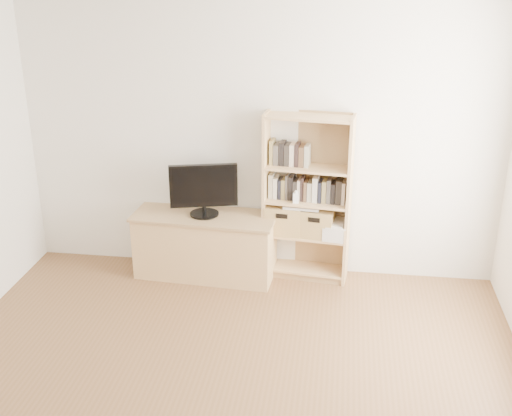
% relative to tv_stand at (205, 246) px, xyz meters
% --- Properties ---
extents(back_wall, '(4.50, 0.02, 2.60)m').
position_rel_tv_stand_xyz_m(back_wall, '(0.49, 0.25, 1.00)').
color(back_wall, white).
rests_on(back_wall, floor).
extents(ceiling, '(4.50, 5.00, 0.01)m').
position_rel_tv_stand_xyz_m(ceiling, '(0.49, -2.25, 2.30)').
color(ceiling, white).
rests_on(ceiling, back_wall).
extents(tv_stand, '(1.34, 0.58, 0.60)m').
position_rel_tv_stand_xyz_m(tv_stand, '(0.00, 0.00, 0.00)').
color(tv_stand, tan).
rests_on(tv_stand, floor).
extents(bookshelf, '(0.83, 0.37, 1.61)m').
position_rel_tv_stand_xyz_m(bookshelf, '(0.96, 0.10, 0.50)').
color(bookshelf, tan).
rests_on(bookshelf, floor).
extents(television, '(0.62, 0.20, 0.50)m').
position_rel_tv_stand_xyz_m(television, '(0.00, 0.00, 0.58)').
color(television, black).
rests_on(television, tv_stand).
extents(books_row_mid, '(0.80, 0.22, 0.21)m').
position_rel_tv_stand_xyz_m(books_row_mid, '(0.96, 0.12, 0.59)').
color(books_row_mid, '#AAA691').
rests_on(books_row_mid, bookshelf).
extents(books_row_upper, '(0.37, 0.18, 0.19)m').
position_rel_tv_stand_xyz_m(books_row_upper, '(0.78, 0.14, 0.91)').
color(books_row_upper, '#AAA691').
rests_on(books_row_upper, bookshelf).
extents(baby_monitor, '(0.05, 0.04, 0.10)m').
position_rel_tv_stand_xyz_m(baby_monitor, '(0.86, 0.02, 0.53)').
color(baby_monitor, white).
rests_on(baby_monitor, bookshelf).
extents(basket_left, '(0.35, 0.30, 0.28)m').
position_rel_tv_stand_xyz_m(basket_left, '(0.74, 0.12, 0.28)').
color(basket_left, '#AD8B4E').
rests_on(basket_left, bookshelf).
extents(basket_right, '(0.36, 0.31, 0.27)m').
position_rel_tv_stand_xyz_m(basket_right, '(1.05, 0.09, 0.28)').
color(basket_right, '#AD8B4E').
rests_on(basket_right, bookshelf).
extents(laptop, '(0.35, 0.25, 0.03)m').
position_rel_tv_stand_xyz_m(laptop, '(0.92, 0.10, 0.44)').
color(laptop, silver).
rests_on(laptop, basket_left).
extents(magazine_stack, '(0.23, 0.31, 0.13)m').
position_rel_tv_stand_xyz_m(magazine_stack, '(1.23, 0.07, 0.21)').
color(magazine_stack, silver).
rests_on(magazine_stack, bookshelf).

